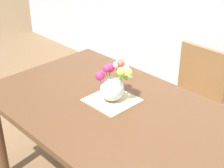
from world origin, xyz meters
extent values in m
cube|color=brown|center=(0.00, 0.00, 0.75)|extent=(1.67, 1.02, 0.04)
cylinder|color=brown|center=(-0.75, 0.43, 0.36)|extent=(0.07, 0.07, 0.73)
cube|color=olive|center=(0.02, 0.77, 0.46)|extent=(0.42, 0.42, 0.04)
cylinder|color=olive|center=(0.20, 0.59, 0.22)|extent=(0.04, 0.04, 0.44)
cylinder|color=olive|center=(-0.16, 0.59, 0.22)|extent=(0.04, 0.04, 0.44)
cylinder|color=olive|center=(0.20, 0.95, 0.22)|extent=(0.04, 0.04, 0.44)
cylinder|color=olive|center=(-0.16, 0.95, 0.22)|extent=(0.04, 0.04, 0.44)
cube|color=olive|center=(0.02, 0.96, 0.69)|extent=(0.42, 0.04, 0.42)
cube|color=#CCB789|center=(-0.07, 0.05, 0.77)|extent=(0.28, 0.28, 0.01)
sphere|color=silver|center=(-0.07, 0.05, 0.85)|extent=(0.15, 0.15, 0.15)
sphere|color=white|center=(-0.03, 0.13, 0.98)|extent=(0.05, 0.05, 0.05)
cylinder|color=#478438|center=(-0.03, 0.13, 0.94)|extent=(0.01, 0.01, 0.07)
sphere|color=white|center=(-0.07, 0.10, 1.00)|extent=(0.04, 0.04, 0.04)
cylinder|color=#478438|center=(-0.07, 0.10, 0.95)|extent=(0.01, 0.01, 0.10)
sphere|color=#E55B4C|center=(-0.05, 0.11, 1.01)|extent=(0.05, 0.05, 0.05)
cylinder|color=#478438|center=(-0.05, 0.11, 0.96)|extent=(0.01, 0.01, 0.11)
sphere|color=#EFD14C|center=(0.02, 0.05, 1.00)|extent=(0.05, 0.05, 0.05)
cylinder|color=#478438|center=(0.02, 0.05, 0.95)|extent=(0.01, 0.01, 0.10)
sphere|color=#EFD14C|center=(-0.02, 0.13, 0.95)|extent=(0.07, 0.07, 0.07)
cylinder|color=#478438|center=(-0.02, 0.13, 0.93)|extent=(0.01, 0.01, 0.05)
sphere|color=#D12D66|center=(-0.11, -0.01, 0.95)|extent=(0.06, 0.06, 0.06)
cylinder|color=#478438|center=(-0.11, -0.01, 0.93)|extent=(0.01, 0.01, 0.04)
sphere|color=#D12D66|center=(-0.07, 0.01, 1.00)|extent=(0.05, 0.05, 0.05)
cylinder|color=#478438|center=(-0.07, 0.01, 0.95)|extent=(0.01, 0.01, 0.10)
sphere|color=#EFD14C|center=(-0.11, 0.15, 0.96)|extent=(0.07, 0.07, 0.07)
cylinder|color=#478438|center=(-0.11, 0.15, 0.93)|extent=(0.01, 0.01, 0.06)
sphere|color=#D12D66|center=(-0.11, 0.08, 0.97)|extent=(0.06, 0.06, 0.06)
cylinder|color=#478438|center=(-0.11, 0.08, 0.94)|extent=(0.01, 0.01, 0.07)
ellipsoid|color=#478438|center=(0.01, 0.10, 0.95)|extent=(0.07, 0.06, 0.02)
ellipsoid|color=#478438|center=(-0.03, 0.11, 0.92)|extent=(0.05, 0.07, 0.02)
camera|label=1|loc=(1.27, -1.24, 1.87)|focal=54.71mm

